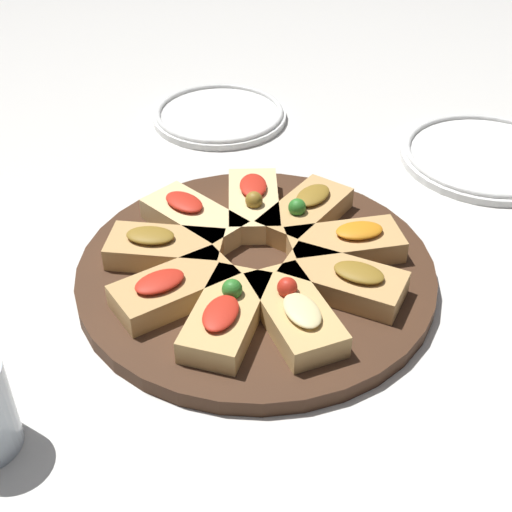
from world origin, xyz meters
The scene contains 13 objects.
ground_plane centered at (0.00, 0.00, 0.00)m, with size 3.00×3.00×0.00m, color silver.
serving_board centered at (0.00, 0.00, 0.01)m, with size 0.40×0.40×0.02m, color #422819.
focaccia_slice_0 centered at (-0.09, 0.04, 0.03)m, with size 0.14×0.10×0.04m.
focaccia_slice_1 centered at (-0.10, -0.02, 0.03)m, with size 0.14×0.09×0.04m.
focaccia_slice_2 centered at (-0.06, -0.08, 0.03)m, with size 0.12×0.14×0.04m.
focaccia_slice_3 centered at (0.01, -0.10, 0.03)m, with size 0.07×0.13×0.04m.
focaccia_slice_4 centered at (0.07, -0.07, 0.03)m, with size 0.13×0.13×0.04m.
focaccia_slice_5 centered at (0.10, -0.01, 0.03)m, with size 0.13×0.07×0.04m.
focaccia_slice_6 centered at (0.09, 0.05, 0.03)m, with size 0.14×0.12×0.04m.
focaccia_slice_7 centered at (0.03, 0.10, 0.03)m, with size 0.09×0.14×0.04m.
focaccia_slice_8 centered at (-0.04, 0.09, 0.03)m, with size 0.10×0.14×0.04m.
plate_left centered at (-0.19, 0.34, 0.01)m, with size 0.21×0.21×0.02m.
plate_right centered at (0.21, 0.36, 0.01)m, with size 0.24×0.24×0.02m.
Camera 1 is at (0.22, -0.57, 0.51)m, focal length 50.00 mm.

